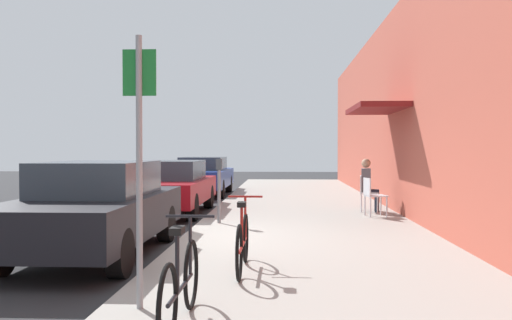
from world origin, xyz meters
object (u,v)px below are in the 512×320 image
parked_car_0 (96,208)px  cafe_chair_1 (366,191)px  parked_car_1 (170,186)px  parked_car_2 (203,175)px  bicycle_0 (181,285)px  bicycle_1 (243,242)px  street_sign (139,149)px  seated_patron_1 (368,183)px  parking_meter (219,186)px  cafe_chair_0 (372,194)px

parked_car_0 → cafe_chair_1: 7.12m
parked_car_1 → parked_car_2: 5.62m
bicycle_0 → bicycle_1: bearing=80.2°
parked_car_0 → bicycle_1: parked_car_0 is taller
street_sign → seated_patron_1: bearing=67.3°
parking_meter → cafe_chair_1: size_ratio=1.52×
bicycle_0 → seated_patron_1: bearing=71.3°
parked_car_0 → cafe_chair_0: parked_car_0 is taller
parked_car_2 → cafe_chair_1: bearing=-50.5°
parked_car_0 → parked_car_2: size_ratio=1.00×
parked_car_1 → street_sign: 8.74m
street_sign → cafe_chair_1: street_sign is taller
parking_meter → seated_patron_1: bearing=33.3°
bicycle_1 → seated_patron_1: size_ratio=1.33×
street_sign → bicycle_0: street_sign is taller
bicycle_1 → cafe_chair_0: (2.53, 5.67, 0.14)m
street_sign → bicycle_0: 1.36m
parked_car_2 → street_sign: street_sign is taller
parked_car_0 → seated_patron_1: parked_car_0 is taller
parked_car_0 → bicycle_1: (2.36, -1.45, -0.26)m
parked_car_0 → parking_meter: 3.31m
parked_car_1 → seated_patron_1: (4.95, -0.32, 0.11)m
parking_meter → bicycle_1: parking_meter is taller
bicycle_1 → cafe_chair_1: (2.53, 6.62, 0.14)m
parked_car_2 → cafe_chair_0: size_ratio=5.06×
parked_car_1 → street_sign: bearing=-80.1°
parked_car_2 → bicycle_0: (1.99, -14.69, -0.23)m
cafe_chair_1 → seated_patron_1: 0.20m
parked_car_2 → bicycle_1: (2.36, -12.55, -0.23)m
parking_meter → seated_patron_1: 4.07m
parked_car_0 → street_sign: bearing=-64.0°
parking_meter → cafe_chair_0: bearing=21.1°
parked_car_2 → bicycle_0: size_ratio=2.57×
parked_car_2 → cafe_chair_1: size_ratio=5.06×
seated_patron_1 → parked_car_0: bearing=-133.8°
parking_meter → bicycle_0: parking_meter is taller
street_sign → cafe_chair_1: size_ratio=2.99×
parked_car_1 → cafe_chair_1: parked_car_1 is taller
bicycle_0 → seated_patron_1: size_ratio=1.33×
parking_meter → cafe_chair_0: size_ratio=1.52×
street_sign → seated_patron_1: (3.45, 8.24, -0.82)m
parked_car_1 → cafe_chair_0: size_ratio=5.06×
street_sign → cafe_chair_0: (3.39, 7.29, -1.02)m
parked_car_2 → street_sign: bearing=-84.0°
bicycle_0 → parked_car_2: bearing=97.7°
bicycle_1 → bicycle_0: bearing=-99.8°
cafe_chair_1 → bicycle_0: bearing=-108.3°
bicycle_0 → parked_car_0: bearing=119.0°
street_sign → seated_patron_1: 8.97m
parking_meter → bicycle_1: size_ratio=0.77×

